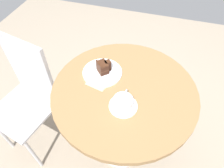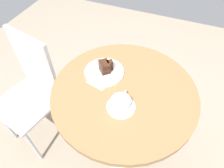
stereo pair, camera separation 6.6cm
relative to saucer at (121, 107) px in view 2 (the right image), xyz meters
name	(u,v)px [view 2 (the right image)]	position (x,y,z in m)	size (l,w,h in m)	color
ground_plane	(120,146)	(0.12, 0.02, -0.77)	(4.40, 4.40, 0.01)	gray
cafe_table	(123,103)	(0.12, 0.02, -0.13)	(0.83, 0.83, 0.76)	olive
saucer	(121,107)	(0.00, 0.00, 0.00)	(0.15, 0.15, 0.01)	white
coffee_cup	(121,103)	(0.00, 0.00, 0.04)	(0.14, 0.10, 0.06)	white
teaspoon	(128,102)	(0.04, -0.03, 0.01)	(0.03, 0.10, 0.00)	silver
cake_plate	(104,72)	(0.20, 0.18, 0.00)	(0.24, 0.24, 0.01)	white
cake_slice	(105,67)	(0.21, 0.18, 0.04)	(0.09, 0.09, 0.08)	#381E14
fork	(111,77)	(0.17, 0.12, 0.01)	(0.15, 0.03, 0.00)	silver
napkin	(101,80)	(0.14, 0.18, 0.00)	(0.17, 0.17, 0.00)	tan
cafe_chair	(32,87)	(0.06, 0.69, -0.21)	(0.45, 0.45, 0.95)	#BCBCC1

